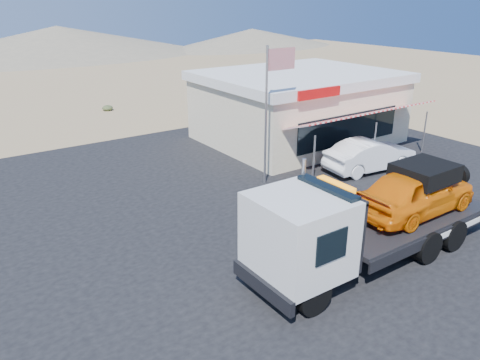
# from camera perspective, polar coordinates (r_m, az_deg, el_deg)

# --- Properties ---
(ground) EXTENTS (120.00, 120.00, 0.00)m
(ground) POSITION_cam_1_polar(r_m,az_deg,el_deg) (15.35, -0.75, -9.28)
(ground) COLOR #9B8158
(ground) RESTS_ON ground
(asphalt_lot) EXTENTS (32.00, 24.00, 0.02)m
(asphalt_lot) POSITION_cam_1_polar(r_m,az_deg,el_deg) (18.54, -0.80, -3.55)
(asphalt_lot) COLOR black
(asphalt_lot) RESTS_ON ground
(tow_truck) EXTENTS (9.03, 2.68, 3.02)m
(tow_truck) POSITION_cam_1_polar(r_m,az_deg,el_deg) (15.00, 15.89, -3.90)
(tow_truck) COLOR black
(tow_truck) RESTS_ON asphalt_lot
(white_sedan) EXTENTS (4.77, 2.15, 1.52)m
(white_sedan) POSITION_cam_1_polar(r_m,az_deg,el_deg) (23.26, 15.59, 2.95)
(white_sedan) COLOR white
(white_sedan) RESTS_ON asphalt_lot
(jerky_store) EXTENTS (10.40, 9.97, 3.90)m
(jerky_store) POSITION_cam_1_polar(r_m,az_deg,el_deg) (27.39, 7.08, 8.94)
(jerky_store) COLOR beige
(jerky_store) RESTS_ON asphalt_lot
(flagpole) EXTENTS (1.55, 0.10, 6.00)m
(flagpole) POSITION_cam_1_polar(r_m,az_deg,el_deg) (20.16, 3.75, 9.73)
(flagpole) COLOR #99999E
(flagpole) RESTS_ON asphalt_lot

